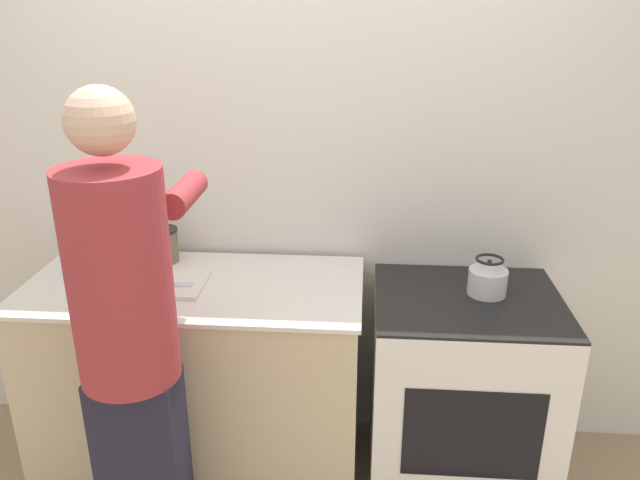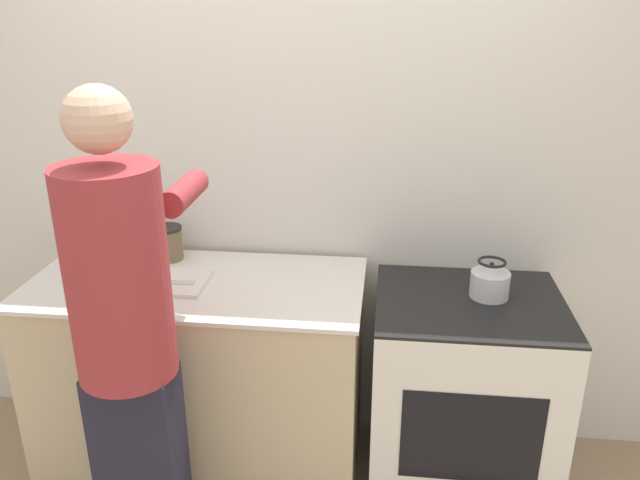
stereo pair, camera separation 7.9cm
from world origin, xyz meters
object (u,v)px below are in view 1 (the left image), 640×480
Objects in this scene: bowl_prep at (122,254)px; oven at (460,393)px; person at (129,339)px; canister_jar at (163,245)px; kettle at (488,279)px; knife at (163,285)px; cutting_board at (170,284)px.

oven is at bearing -8.15° from bowl_prep.
person reaches higher than oven.
oven is 6.16× the size of bowl_prep.
oven is 5.91× the size of canister_jar.
knife is at bearing -175.39° from kettle.
bowl_prep is (-1.52, 0.22, 0.51)m from oven.
bowl_prep is at bearing 171.85° from oven.
kettle is at bearing 3.47° from cutting_board.
oven is 1.46m from canister_jar.
knife reaches higher than oven.
kettle is at bearing 33.54° from oven.
kettle is 1.07× the size of bowl_prep.
bowl_prep is 0.96× the size of canister_jar.
kettle is at bearing 0.69° from knife.
kettle is 1.42m from canister_jar.
bowl_prep is (-0.32, 0.77, -0.03)m from person.
cutting_board is 0.38m from bowl_prep.
canister_jar reaches higher than bowl_prep.
kettle is at bearing -7.38° from canister_jar.
cutting_board is 1.94× the size of bowl_prep.
cutting_board is at bearing 49.28° from knife.
knife is 0.31m from canister_jar.
bowl_prep is (-1.59, 0.17, -0.01)m from kettle.
person is 7.74× the size of knife.
knife is (-0.02, -0.03, 0.01)m from cutting_board.
oven is 1.62m from bowl_prep.
oven is at bearing 1.34° from cutting_board.
cutting_board is at bearing -176.53° from kettle.
canister_jar is (-0.13, 0.79, 0.02)m from person.
person is at bearing -154.69° from kettle.
person is 11.46× the size of kettle.
bowl_prep is at bearing 112.55° from person.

